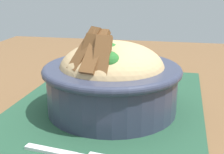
{
  "coord_description": "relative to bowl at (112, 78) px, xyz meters",
  "views": [
    {
      "loc": [
        0.36,
        0.11,
        0.9
      ],
      "look_at": [
        -0.05,
        0.03,
        0.77
      ],
      "focal_mm": 49.58,
      "sensor_mm": 36.0,
      "label": 1
    }
  ],
  "objects": [
    {
      "name": "bowl",
      "position": [
        0.0,
        0.0,
        0.0
      ],
      "size": [
        0.21,
        0.21,
        0.12
      ],
      "color": "#2D3347",
      "rests_on": "placemat"
    },
    {
      "name": "placemat",
      "position": [
        0.02,
        -0.01,
        -0.05
      ],
      "size": [
        0.48,
        0.3,
        0.0
      ],
      "primitive_type": "cube",
      "rotation": [
        0.0,
        0.0,
        -0.03
      ],
      "color": "#1E422D",
      "rests_on": "table"
    }
  ]
}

